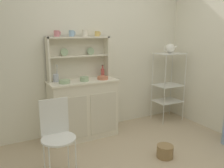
{
  "coord_description": "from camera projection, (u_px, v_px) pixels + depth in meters",
  "views": [
    {
      "loc": [
        -1.47,
        -1.7,
        1.53
      ],
      "look_at": [
        0.03,
        1.12,
        0.82
      ],
      "focal_mm": 36.95,
      "sensor_mm": 36.0,
      "label": 1
    }
  ],
  "objects": [
    {
      "name": "porcelain_teapot",
      "position": [
        170.0,
        48.0,
        3.89
      ],
      "size": [
        0.25,
        0.16,
        0.18
      ],
      "color": "white",
      "rests_on": "bakers_rack"
    },
    {
      "name": "bakers_rack",
      "position": [
        168.0,
        80.0,
        4.01
      ],
      "size": [
        0.46,
        0.36,
        1.19
      ],
      "color": "silver",
      "rests_on": "ground"
    },
    {
      "name": "hutch_shelf_unit",
      "position": [
        78.0,
        54.0,
        3.38
      ],
      "size": [
        0.92,
        0.18,
        0.62
      ],
      "color": "beige",
      "rests_on": "hutch_cabinet"
    },
    {
      "name": "wall_back",
      "position": [
        95.0,
        51.0,
        3.6
      ],
      "size": [
        3.84,
        0.05,
        2.5
      ],
      "primitive_type": "cube",
      "color": "silver",
      "rests_on": "ground"
    },
    {
      "name": "hutch_cabinet",
      "position": [
        83.0,
        108.0,
        3.41
      ],
      "size": [
        0.99,
        0.45,
        0.86
      ],
      "color": "silver",
      "rests_on": "ground"
    },
    {
      "name": "cup_gold_3",
      "position": [
        97.0,
        34.0,
        3.42
      ],
      "size": [
        0.09,
        0.07,
        0.08
      ],
      "color": "#DBB760",
      "rests_on": "hutch_shelf_unit"
    },
    {
      "name": "bowl_mixing_large",
      "position": [
        64.0,
        82.0,
        3.12
      ],
      "size": [
        0.15,
        0.15,
        0.05
      ],
      "primitive_type": "cylinder",
      "color": "#9EB78E",
      "rests_on": "hutch_cabinet"
    },
    {
      "name": "wire_chair",
      "position": [
        57.0,
        131.0,
        2.44
      ],
      "size": [
        0.36,
        0.36,
        0.85
      ],
      "rotation": [
        0.0,
        0.0,
        -0.06
      ],
      "color": "white",
      "rests_on": "ground"
    },
    {
      "name": "floor_basket",
      "position": [
        165.0,
        151.0,
        2.89
      ],
      "size": [
        0.21,
        0.21,
        0.16
      ],
      "primitive_type": "cylinder",
      "color": "#93754C",
      "rests_on": "ground"
    },
    {
      "name": "cup_cream_2",
      "position": [
        85.0,
        33.0,
        3.33
      ],
      "size": [
        0.09,
        0.08,
        0.09
      ],
      "color": "silver",
      "rests_on": "hutch_shelf_unit"
    },
    {
      "name": "jam_bottle",
      "position": [
        103.0,
        72.0,
        3.54
      ],
      "size": [
        0.05,
        0.05,
        0.19
      ],
      "color": "#B74C47",
      "rests_on": "hutch_cabinet"
    },
    {
      "name": "utensil_jar",
      "position": [
        56.0,
        78.0,
        3.21
      ],
      "size": [
        0.08,
        0.08,
        0.24
      ],
      "color": "#B2B7C6",
      "rests_on": "hutch_cabinet"
    },
    {
      "name": "cup_sky_1",
      "position": [
        72.0,
        33.0,
        3.24
      ],
      "size": [
        0.09,
        0.07,
        0.09
      ],
      "color": "#8EB2D1",
      "rests_on": "hutch_shelf_unit"
    },
    {
      "name": "bowl_cream_small",
      "position": [
        103.0,
        78.0,
        3.38
      ],
      "size": [
        0.16,
        0.16,
        0.05
      ],
      "primitive_type": "cylinder",
      "color": "#C67556",
      "rests_on": "hutch_cabinet"
    },
    {
      "name": "bowl_floral_medium",
      "position": [
        84.0,
        79.0,
        3.25
      ],
      "size": [
        0.12,
        0.12,
        0.06
      ],
      "primitive_type": "cylinder",
      "color": "#9EB78E",
      "rests_on": "hutch_cabinet"
    },
    {
      "name": "cup_rose_0",
      "position": [
        57.0,
        33.0,
        3.14
      ],
      "size": [
        0.09,
        0.08,
        0.08
      ],
      "color": "#D17A84",
      "rests_on": "hutch_shelf_unit"
    }
  ]
}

